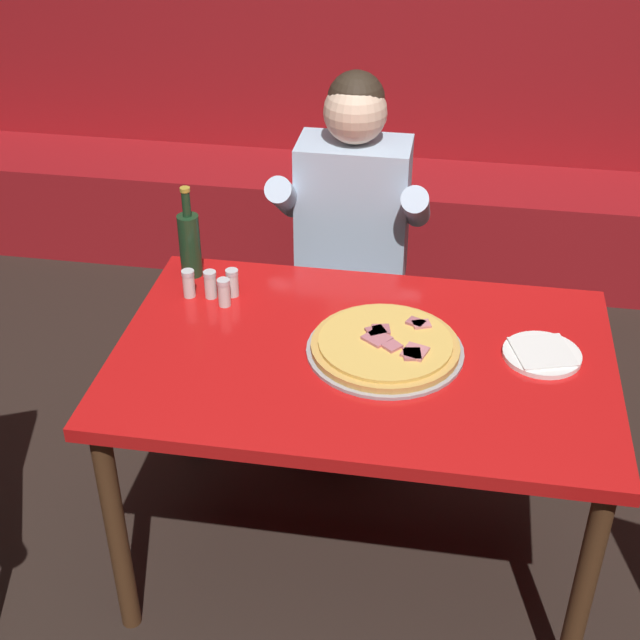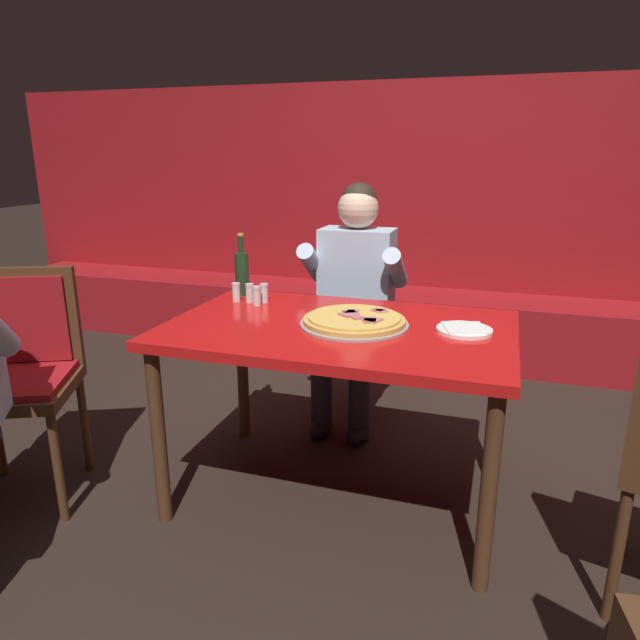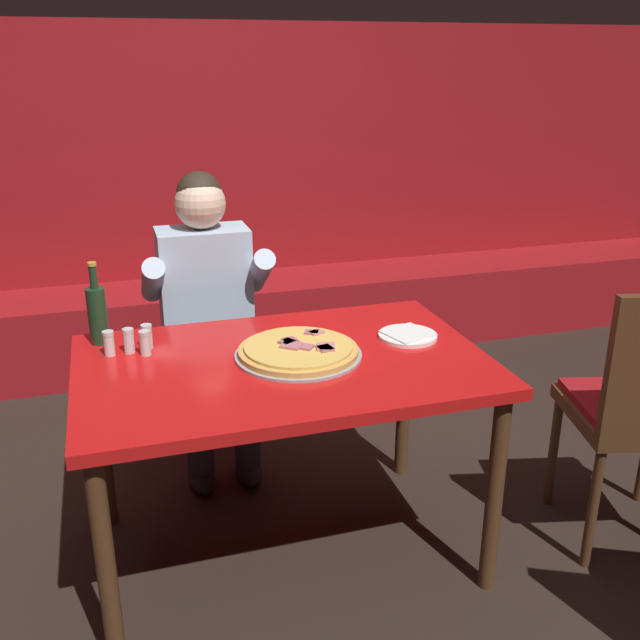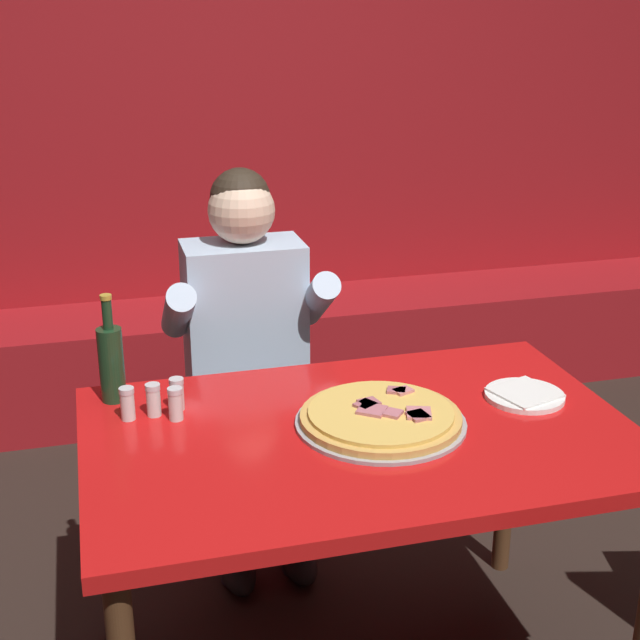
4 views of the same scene
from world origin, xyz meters
name	(u,v)px [view 2 (image 2 of 4)]	position (x,y,z in m)	size (l,w,h in m)	color
ground_plane	(337,495)	(0.00, 0.00, 0.00)	(24.00, 24.00, 0.00)	black
booth_wall_panel	(422,219)	(0.00, 2.18, 0.95)	(6.80, 0.16, 1.90)	maroon
booth_bench	(410,324)	(0.00, 1.86, 0.23)	(6.46, 0.48, 0.46)	maroon
main_dining_table	(339,345)	(0.00, 0.00, 0.69)	(1.35, 0.87, 0.77)	#4C2D19
pizza	(354,321)	(0.06, 0.01, 0.79)	(0.43, 0.43, 0.05)	#9E9EA3
plate_white_paper	(464,330)	(0.48, 0.06, 0.78)	(0.21, 0.21, 0.02)	white
beer_bottle	(242,272)	(-0.57, 0.33, 0.88)	(0.07, 0.07, 0.29)	#19381E
shaker_oregano	(250,294)	(-0.48, 0.21, 0.81)	(0.04, 0.04, 0.09)	silver
shaker_black_pepper	(264,294)	(-0.42, 0.23, 0.81)	(0.04, 0.04, 0.09)	silver
shaker_red_pepper_flakes	(236,293)	(-0.55, 0.21, 0.81)	(0.04, 0.04, 0.09)	silver
shaker_parmesan	(257,297)	(-0.43, 0.17, 0.81)	(0.04, 0.04, 0.09)	silver
diner_seated_blue_shirt	(352,295)	(-0.14, 0.73, 0.71)	(0.53, 0.53, 1.27)	black
dining_chair_near_left	(20,365)	(-1.28, -0.34, 0.57)	(0.58, 0.58, 0.96)	#4C2D19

